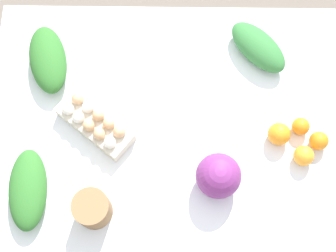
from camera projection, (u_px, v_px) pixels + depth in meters
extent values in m
plane|color=#70665B|center=(168.00, 173.00, 2.45)|extent=(8.00, 8.00, 0.00)
cube|color=silver|center=(168.00, 129.00, 1.76)|extent=(1.36, 1.05, 0.03)
cylinder|color=tan|center=(297.00, 64.00, 2.26)|extent=(0.06, 0.06, 0.72)
cylinder|color=tan|center=(41.00, 62.00, 2.27)|extent=(0.06, 0.06, 0.72)
sphere|color=#7A2D75|center=(218.00, 176.00, 1.61)|extent=(0.16, 0.16, 0.16)
cube|color=beige|center=(95.00, 124.00, 1.72)|extent=(0.30, 0.27, 0.06)
sphere|color=tan|center=(119.00, 132.00, 1.67)|extent=(0.04, 0.04, 0.04)
sphere|color=tan|center=(109.00, 124.00, 1.68)|extent=(0.04, 0.04, 0.04)
sphere|color=tan|center=(98.00, 115.00, 1.69)|extent=(0.04, 0.04, 0.04)
sphere|color=white|center=(88.00, 107.00, 1.70)|extent=(0.04, 0.04, 0.04)
sphere|color=tan|center=(78.00, 99.00, 1.71)|extent=(0.04, 0.04, 0.04)
sphere|color=white|center=(110.00, 143.00, 1.65)|extent=(0.04, 0.04, 0.04)
sphere|color=tan|center=(99.00, 134.00, 1.66)|extent=(0.04, 0.04, 0.04)
sphere|color=tan|center=(89.00, 126.00, 1.68)|extent=(0.04, 0.04, 0.04)
sphere|color=white|center=(78.00, 117.00, 1.69)|extent=(0.04, 0.04, 0.04)
sphere|color=white|center=(68.00, 109.00, 1.70)|extent=(0.04, 0.04, 0.04)
cylinder|color=olive|center=(93.00, 209.00, 1.59)|extent=(0.13, 0.13, 0.13)
ellipsoid|color=#2D6B28|center=(48.00, 60.00, 1.79)|extent=(0.20, 0.31, 0.10)
ellipsoid|color=#2D6B28|center=(28.00, 189.00, 1.63)|extent=(0.16, 0.30, 0.09)
ellipsoid|color=#337538|center=(258.00, 47.00, 1.81)|extent=(0.27, 0.28, 0.09)
sphere|color=orange|center=(304.00, 156.00, 1.68)|extent=(0.07, 0.07, 0.07)
sphere|color=orange|center=(279.00, 134.00, 1.70)|extent=(0.08, 0.08, 0.08)
sphere|color=orange|center=(319.00, 141.00, 1.70)|extent=(0.07, 0.07, 0.07)
sphere|color=orange|center=(301.00, 127.00, 1.72)|extent=(0.07, 0.07, 0.07)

